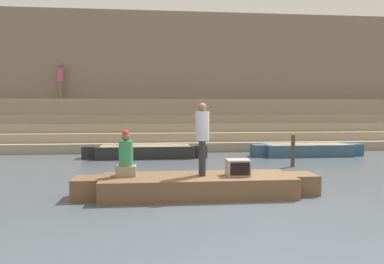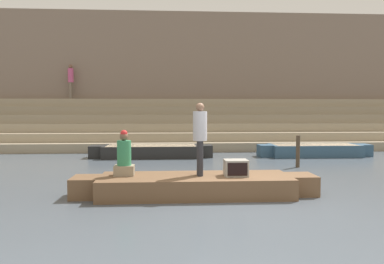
# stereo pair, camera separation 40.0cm
# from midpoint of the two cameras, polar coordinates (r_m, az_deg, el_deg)

# --- Properties ---
(ground_plane) EXTENTS (120.00, 120.00, 0.00)m
(ground_plane) POSITION_cam_midpoint_polar(r_m,az_deg,el_deg) (7.86, 9.75, -10.71)
(ground_plane) COLOR #4C5660
(ghat_steps) EXTENTS (36.00, 3.85, 2.46)m
(ghat_steps) POSITION_cam_midpoint_polar(r_m,az_deg,el_deg) (18.99, 1.81, 0.38)
(ghat_steps) COLOR gray
(ghat_steps) RESTS_ON ground
(back_wall) EXTENTS (34.20, 1.28, 7.15)m
(back_wall) POSITION_cam_midpoint_polar(r_m,az_deg,el_deg) (21.00, 1.32, 7.95)
(back_wall) COLOR #7F6B5B
(back_wall) RESTS_ON ground
(rowboat_main) EXTENTS (5.40, 1.50, 0.45)m
(rowboat_main) POSITION_cam_midpoint_polar(r_m,az_deg,el_deg) (8.40, 1.88, -8.07)
(rowboat_main) COLOR brown
(rowboat_main) RESTS_ON ground
(person_standing) EXTENTS (0.31, 0.31, 1.62)m
(person_standing) POSITION_cam_midpoint_polar(r_m,az_deg,el_deg) (8.28, 2.61, -0.26)
(person_standing) COLOR #28282D
(person_standing) RESTS_ON rowboat_main
(person_rowing) EXTENTS (0.44, 0.34, 1.02)m
(person_rowing) POSITION_cam_midpoint_polar(r_m,az_deg,el_deg) (8.43, -8.96, -3.82)
(person_rowing) COLOR gray
(person_rowing) RESTS_ON rowboat_main
(tv_set) EXTENTS (0.51, 0.42, 0.36)m
(tv_set) POSITION_cam_midpoint_polar(r_m,az_deg,el_deg) (8.38, 8.07, -5.43)
(tv_set) COLOR #9E998E
(tv_set) RESTS_ON rowboat_main
(moored_boat_shore) EXTENTS (4.61, 1.29, 0.48)m
(moored_boat_shore) POSITION_cam_midpoint_polar(r_m,az_deg,el_deg) (16.13, 18.82, -2.61)
(moored_boat_shore) COLOR #33516B
(moored_boat_shore) RESTS_ON ground
(moored_boat_distant) EXTENTS (4.85, 1.29, 0.48)m
(moored_boat_distant) POSITION_cam_midpoint_polar(r_m,az_deg,el_deg) (14.99, -5.44, -2.89)
(moored_boat_distant) COLOR black
(moored_boat_distant) RESTS_ON ground
(mooring_post) EXTENTS (0.13, 0.13, 1.06)m
(mooring_post) POSITION_cam_midpoint_polar(r_m,az_deg,el_deg) (12.89, 16.70, -2.85)
(mooring_post) COLOR #473828
(mooring_post) RESTS_ON ground
(person_on_steps) EXTENTS (0.29, 0.29, 1.79)m
(person_on_steps) POSITION_cam_midpoint_polar(r_m,az_deg,el_deg) (20.60, -17.46, 7.76)
(person_on_steps) COLOR #756656
(person_on_steps) RESTS_ON ghat_steps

